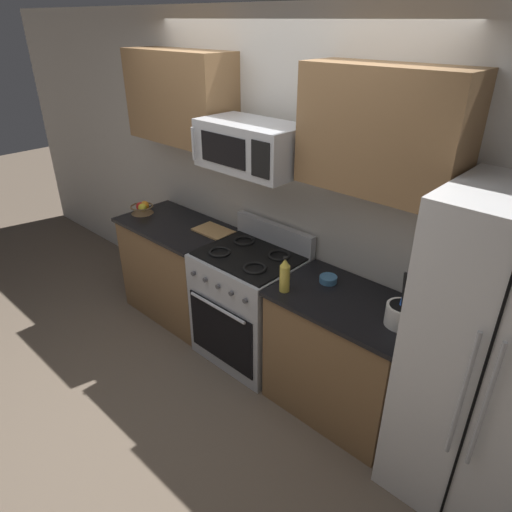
# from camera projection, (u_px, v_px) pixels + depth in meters

# --- Properties ---
(ground_plane) EXTENTS (16.00, 16.00, 0.00)m
(ground_plane) POSITION_uv_depth(u_px,v_px,m) (185.00, 396.00, 3.39)
(ground_plane) COLOR #6B5B4C
(wall_back) EXTENTS (8.00, 0.10, 2.60)m
(wall_back) POSITION_uv_depth(u_px,v_px,m) (283.00, 195.00, 3.49)
(wall_back) COLOR beige
(wall_back) RESTS_ON ground
(counter_left) EXTENTS (1.03, 0.63, 0.91)m
(counter_left) POSITION_uv_depth(u_px,v_px,m) (179.00, 269.00, 4.18)
(counter_left) COLOR olive
(counter_left) RESTS_ON ground
(range_oven) EXTENTS (0.76, 0.67, 1.09)m
(range_oven) POSITION_uv_depth(u_px,v_px,m) (250.00, 305.00, 3.63)
(range_oven) COLOR #B2B5BA
(range_oven) RESTS_ON ground
(counter_right) EXTENTS (0.96, 0.63, 0.91)m
(counter_right) POSITION_uv_depth(u_px,v_px,m) (342.00, 356.00, 3.11)
(counter_right) COLOR olive
(counter_right) RESTS_ON ground
(refrigerator) EXTENTS (0.83, 0.74, 1.83)m
(refrigerator) POSITION_uv_depth(u_px,v_px,m) (499.00, 368.00, 2.33)
(refrigerator) COLOR silver
(refrigerator) RESTS_ON ground
(microwave) EXTENTS (0.74, 0.44, 0.32)m
(microwave) POSITION_uv_depth(u_px,v_px,m) (251.00, 146.00, 3.06)
(microwave) COLOR #B2B5BA
(upper_cabinets_left) EXTENTS (1.02, 0.34, 0.69)m
(upper_cabinets_left) POSITION_uv_depth(u_px,v_px,m) (180.00, 97.00, 3.60)
(upper_cabinets_left) COLOR olive
(upper_cabinets_right) EXTENTS (0.95, 0.34, 0.69)m
(upper_cabinets_right) POSITION_uv_depth(u_px,v_px,m) (382.00, 131.00, 2.52)
(upper_cabinets_right) COLOR olive
(utensil_crock) EXTENTS (0.18, 0.18, 0.34)m
(utensil_crock) POSITION_uv_depth(u_px,v_px,m) (401.00, 314.00, 2.63)
(utensil_crock) COLOR white
(utensil_crock) RESTS_ON counter_right
(fruit_basket) EXTENTS (0.21, 0.21, 0.10)m
(fruit_basket) POSITION_uv_depth(u_px,v_px,m) (142.00, 208.00, 4.17)
(fruit_basket) COLOR brown
(fruit_basket) RESTS_ON counter_left
(apple_loose) EXTENTS (0.08, 0.08, 0.08)m
(apple_loose) POSITION_uv_depth(u_px,v_px,m) (143.00, 208.00, 4.20)
(apple_loose) COLOR red
(apple_loose) RESTS_ON counter_left
(cutting_board) EXTENTS (0.34, 0.22, 0.02)m
(cutting_board) POSITION_uv_depth(u_px,v_px,m) (214.00, 231.00, 3.81)
(cutting_board) COLOR tan
(cutting_board) RESTS_ON counter_left
(bottle_oil) EXTENTS (0.07, 0.07, 0.25)m
(bottle_oil) POSITION_uv_depth(u_px,v_px,m) (285.00, 275.00, 2.94)
(bottle_oil) COLOR gold
(bottle_oil) RESTS_ON counter_right
(prep_bowl) EXTENTS (0.12, 0.12, 0.05)m
(prep_bowl) POSITION_uv_depth(u_px,v_px,m) (328.00, 279.00, 3.08)
(prep_bowl) COLOR teal
(prep_bowl) RESTS_ON counter_right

